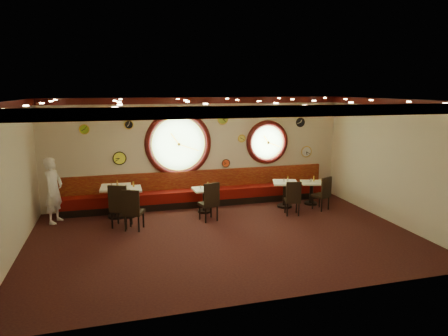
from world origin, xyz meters
TOP-DOWN VIEW (x-y plane):
  - floor at (0.00, 0.00)m, footprint 9.00×6.00m
  - ceiling at (0.00, 0.00)m, footprint 9.00×6.00m
  - wall_back at (0.00, 3.00)m, footprint 9.00×0.02m
  - wall_front at (0.00, -3.00)m, footprint 9.00×0.02m
  - wall_left at (-4.50, 0.00)m, footprint 0.02×6.00m
  - wall_right at (4.50, 0.00)m, footprint 0.02×6.00m
  - molding_back at (0.00, 2.95)m, footprint 9.00×0.10m
  - molding_front at (0.00, -2.95)m, footprint 9.00×0.10m
  - molding_left at (-4.45, 0.00)m, footprint 0.10×6.00m
  - molding_right at (4.45, 0.00)m, footprint 0.10×6.00m
  - banquette_base at (0.00, 2.72)m, footprint 8.00×0.55m
  - banquette_seat at (0.00, 2.72)m, footprint 8.00×0.55m
  - banquette_back at (0.00, 2.94)m, footprint 8.00×0.10m
  - porthole_left_glass at (-0.60, 3.00)m, footprint 1.66×0.02m
  - porthole_left_frame at (-0.60, 2.98)m, footprint 1.98×0.18m
  - porthole_left_ring at (-0.60, 2.95)m, footprint 1.61×0.03m
  - porthole_right_glass at (2.20, 3.00)m, footprint 1.10×0.02m
  - porthole_right_frame at (2.20, 2.98)m, footprint 1.38×0.18m
  - porthole_right_ring at (2.20, 2.95)m, footprint 1.09×0.03m
  - wall_clock_0 at (0.85, 2.96)m, footprint 0.24×0.03m
  - wall_clock_1 at (-2.00, 2.96)m, footprint 0.24×0.03m
  - wall_clock_2 at (3.55, 2.96)m, footprint 0.34×0.03m
  - wall_clock_3 at (1.35, 2.96)m, footprint 0.22×0.03m
  - wall_clock_4 at (0.75, 2.96)m, footprint 0.30×0.03m
  - wall_clock_5 at (-2.30, 2.96)m, footprint 0.36×0.03m
  - wall_clock_6 at (3.30, 2.96)m, footprint 0.28×0.03m
  - wall_clock_7 at (-3.20, 2.96)m, footprint 0.26×0.03m
  - table_a at (-2.44, 2.20)m, footprint 0.83×0.83m
  - table_b at (-2.13, 2.19)m, footprint 0.72×0.72m
  - table_c at (-0.04, 2.03)m, footprint 0.66×0.66m
  - table_d at (2.36, 1.88)m, footprint 0.88×0.88m
  - table_e at (3.25, 1.94)m, footprint 0.79×0.79m
  - chair_a at (-2.37, 1.30)m, footprint 0.62×0.62m
  - chair_b at (-2.07, 1.00)m, footprint 0.58×0.58m
  - chair_c at (-0.07, 1.20)m, footprint 0.54×0.54m
  - chair_d at (2.24, 1.07)m, footprint 0.49×0.49m
  - chair_e at (3.30, 1.31)m, footprint 0.54×0.54m
  - condiment_a_salt at (-2.55, 2.21)m, footprint 0.03×0.03m
  - condiment_b_salt at (-2.18, 2.19)m, footprint 0.04×0.04m
  - condiment_c_salt at (-0.14, 2.07)m, footprint 0.03×0.03m
  - condiment_d_salt at (2.32, 1.89)m, footprint 0.04×0.04m
  - condiment_a_pepper at (-2.41, 2.12)m, footprint 0.04×0.04m
  - condiment_b_pepper at (-2.16, 2.11)m, footprint 0.03×0.03m
  - condiment_c_pepper at (-0.07, 1.95)m, footprint 0.04×0.04m
  - condiment_d_pepper at (2.42, 1.84)m, footprint 0.04×0.04m
  - condiment_a_bottle at (-2.40, 2.30)m, footprint 0.04×0.04m
  - condiment_b_bottle at (-1.97, 2.33)m, footprint 0.05×0.05m
  - condiment_c_bottle at (0.07, 2.06)m, footprint 0.06×0.06m
  - condiment_d_bottle at (2.47, 1.97)m, footprint 0.05×0.05m
  - condiment_e_salt at (3.20, 1.94)m, footprint 0.04×0.04m
  - condiment_e_pepper at (3.24, 1.96)m, footprint 0.04×0.04m
  - condiment_e_bottle at (3.35, 2.00)m, footprint 0.05×0.05m
  - waiter at (-4.00, 2.20)m, footprint 0.62×0.74m

SIDE VIEW (x-z plane):
  - floor at x=0.00m, z-range 0.00..0.00m
  - banquette_base at x=0.00m, z-range 0.00..0.20m
  - banquette_seat at x=0.00m, z-range 0.20..0.50m
  - table_c at x=-0.04m, z-range 0.09..0.78m
  - table_e at x=3.25m, z-range 0.09..0.79m
  - table_d at x=2.36m, z-range 0.10..0.87m
  - table_b at x=-2.13m, z-range 0.10..0.90m
  - table_a at x=-2.44m, z-range 0.11..0.98m
  - chair_d at x=2.24m, z-range 0.26..0.86m
  - chair_e at x=3.30m, z-range 0.26..0.86m
  - chair_b at x=-2.07m, z-range 0.28..0.93m
  - chair_c at x=-0.07m, z-range 0.28..0.93m
  - chair_a at x=-2.37m, z-range 0.29..0.99m
  - condiment_c_salt at x=-0.14m, z-range 0.69..0.77m
  - condiment_c_pepper at x=-0.07m, z-range 0.69..0.78m
  - condiment_e_salt at x=3.20m, z-range 0.69..0.79m
  - condiment_e_pepper at x=3.24m, z-range 0.69..0.79m
  - banquette_back at x=0.00m, z-range 0.48..1.02m
  - condiment_c_bottle at x=0.07m, z-range 0.69..0.86m
  - condiment_e_bottle at x=3.35m, z-range 0.69..0.86m
  - condiment_d_pepper at x=2.42m, z-range 0.77..0.87m
  - condiment_d_salt at x=2.32m, z-range 0.77..0.87m
  - condiment_b_pepper at x=-2.16m, z-range 0.79..0.88m
  - condiment_d_bottle at x=2.47m, z-range 0.77..0.92m
  - condiment_b_salt at x=-2.18m, z-range 0.79..0.89m
  - waiter at x=-4.00m, z-range 0.00..1.72m
  - condiment_b_bottle at x=-1.97m, z-range 0.79..0.95m
  - condiment_a_salt at x=-2.55m, z-range 0.87..0.96m
  - condiment_a_pepper at x=-2.41m, z-range 0.87..0.97m
  - condiment_a_bottle at x=-2.40m, z-range 0.87..1.01m
  - wall_clock_0 at x=0.85m, z-range 1.08..1.32m
  - wall_clock_2 at x=3.55m, z-range 1.28..1.62m
  - wall_clock_5 at x=-2.30m, z-range 1.32..1.68m
  - wall_back at x=0.00m, z-range 0.00..3.20m
  - wall_front at x=0.00m, z-range 0.00..3.20m
  - wall_left at x=-4.50m, z-range 0.00..3.20m
  - wall_right at x=4.50m, z-range 0.00..3.20m
  - porthole_right_ring at x=2.20m, z-range 1.26..2.34m
  - porthole_right_glass at x=2.20m, z-range 1.25..2.35m
  - porthole_right_frame at x=2.20m, z-range 1.11..2.49m
  - porthole_left_glass at x=-0.60m, z-range 1.02..2.68m
  - porthole_left_frame at x=-0.60m, z-range 0.86..2.84m
  - porthole_left_ring at x=-0.60m, z-range 1.04..2.66m
  - wall_clock_3 at x=1.35m, z-range 1.84..2.06m
  - wall_clock_7 at x=-3.20m, z-range 2.22..2.48m
  - wall_clock_6 at x=3.30m, z-range 2.26..2.54m
  - wall_clock_1 at x=-2.00m, z-range 2.33..2.57m
  - wall_clock_4 at x=0.75m, z-range 2.40..2.70m
  - molding_back at x=0.00m, z-range 3.02..3.20m
  - molding_front at x=0.00m, z-range 3.02..3.20m
  - molding_left at x=-4.45m, z-range 3.02..3.20m
  - molding_right at x=4.45m, z-range 3.02..3.20m
  - ceiling at x=0.00m, z-range 3.19..3.21m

